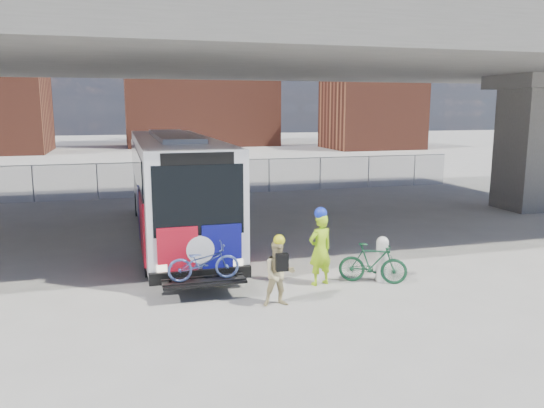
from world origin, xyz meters
name	(u,v)px	position (x,y,z in m)	size (l,w,h in m)	color
ground	(249,254)	(0.00, 0.00, 0.00)	(160.00, 160.00, 0.00)	#9E9991
bus	(175,179)	(-2.00, 2.92, 2.11)	(2.67, 12.90, 3.69)	silver
overpass	(223,53)	(0.00, 4.00, 6.54)	(40.00, 16.00, 7.95)	#605E59
chainlink_fence	(196,168)	(0.00, 12.00, 1.42)	(30.00, 0.06, 30.00)	gray
brick_buildings	(163,101)	(1.23, 48.23, 5.42)	(54.00, 22.00, 12.00)	brown
smokestack	(255,48)	(14.00, 55.00, 12.50)	(2.20, 2.20, 25.00)	brown
bollard	(382,257)	(2.77, -3.59, 0.66)	(0.32, 0.32, 1.23)	silver
cyclist_hivis	(320,248)	(1.08, -3.40, 1.00)	(0.78, 0.62, 2.07)	#B2F119
cyclist_tan	(279,272)	(-0.38, -4.56, 0.81)	(0.80, 0.64, 1.71)	#D2C187
bike_parked	(373,263)	(2.47, -3.67, 0.54)	(0.50, 1.79, 1.07)	#16452A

